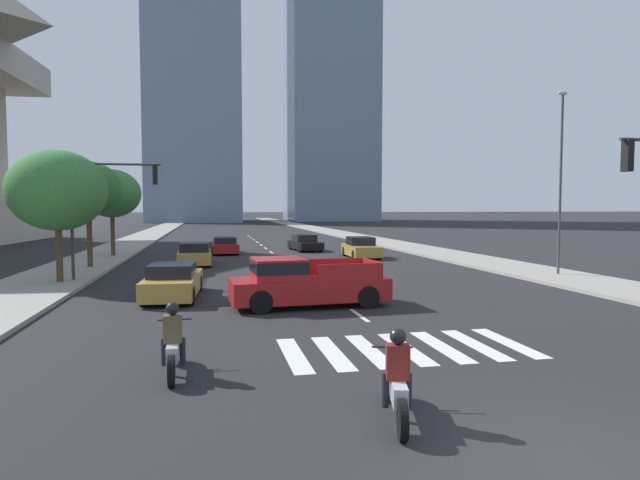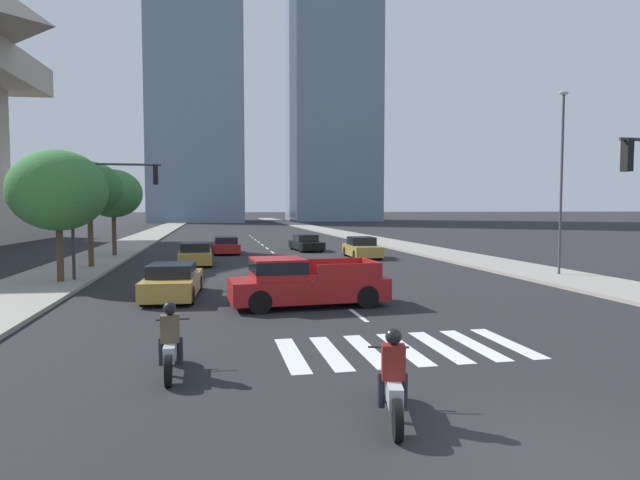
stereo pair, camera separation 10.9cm
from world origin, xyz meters
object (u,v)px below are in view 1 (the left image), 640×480
object	(u,v)px
motorcycle_lead	(397,383)
sedan_gold_1	(361,248)
sedan_gold_3	(195,254)
street_tree_second	(88,189)
motorcycle_trailing	(173,346)
sedan_red_0	(224,246)
sedan_black_2	(305,243)
street_lamp_east	(561,170)
pickup_truck	(302,283)
street_tree_nearest	(57,191)
street_tree_third	(112,194)
traffic_signal_far	(106,195)
sedan_gold_4	(173,282)

from	to	relation	value
motorcycle_lead	sedan_gold_1	size ratio (longest dim) A/B	0.49
sedan_gold_3	street_tree_second	size ratio (longest dim) A/B	0.82
motorcycle_trailing	sedan_gold_1	bearing A→B (deg)	-25.19
sedan_red_0	sedan_black_2	xyz separation A→B (m)	(6.26, 1.48, 0.00)
motorcycle_lead	street_lamp_east	distance (m)	20.79
pickup_truck	sedan_gold_3	bearing A→B (deg)	-78.29
pickup_truck	sedan_black_2	size ratio (longest dim) A/B	1.20
sedan_gold_3	street_tree_nearest	xyz separation A→B (m)	(-5.51, -7.27, 3.49)
pickup_truck	street_tree_second	bearing A→B (deg)	-57.79
motorcycle_lead	street_tree_third	size ratio (longest dim) A/B	0.37
street_tree_second	street_lamp_east	bearing A→B (deg)	-19.15
street_lamp_east	street_tree_nearest	distance (m)	23.07
traffic_signal_far	street_lamp_east	world-z (taller)	street_lamp_east
motorcycle_lead	traffic_signal_far	distance (m)	19.32
pickup_truck	street_lamp_east	xyz separation A→B (m)	(13.55, 5.12, 4.33)
motorcycle_trailing	sedan_red_0	world-z (taller)	motorcycle_trailing
sedan_red_0	sedan_black_2	bearing A→B (deg)	-79.39
sedan_gold_1	street_tree_third	world-z (taller)	street_tree_third
street_tree_second	sedan_gold_4	bearing A→B (deg)	-64.30
motorcycle_lead	street_tree_second	distance (m)	25.00
sedan_gold_4	street_tree_second	xyz separation A→B (m)	(-5.03, 10.45, 3.77)
sedan_black_2	traffic_signal_far	distance (m)	19.80
sedan_gold_1	sedan_gold_3	distance (m)	11.10
sedan_gold_1	sedan_gold_4	bearing A→B (deg)	-37.04
sedan_red_0	street_lamp_east	distance (m)	23.19
street_tree_third	traffic_signal_far	bearing A→B (deg)	-81.60
sedan_red_0	motorcycle_lead	bearing A→B (deg)	-179.43
pickup_truck	sedan_gold_4	xyz separation A→B (m)	(-4.39, 2.64, -0.20)
street_lamp_east	sedan_black_2	bearing A→B (deg)	117.13
motorcycle_trailing	street_tree_third	size ratio (longest dim) A/B	0.37
street_tree_second	sedan_black_2	bearing A→B (deg)	36.43
pickup_truck	sedan_gold_1	world-z (taller)	pickup_truck
pickup_truck	sedan_red_0	size ratio (longest dim) A/B	1.20
traffic_signal_far	street_tree_second	bearing A→B (deg)	108.90
pickup_truck	sedan_gold_4	bearing A→B (deg)	-34.55
motorcycle_trailing	street_lamp_east	bearing A→B (deg)	-56.16
motorcycle_lead	motorcycle_trailing	distance (m)	4.74
street_tree_nearest	street_tree_second	world-z (taller)	street_tree_second
sedan_red_0	street_tree_nearest	bearing A→B (deg)	150.33
motorcycle_trailing	sedan_gold_3	xyz separation A→B (m)	(-0.13, 21.12, 0.02)
sedan_black_2	pickup_truck	bearing A→B (deg)	-15.84
sedan_red_0	street_tree_nearest	world-z (taller)	street_tree_nearest
sedan_black_2	sedan_gold_4	distance (m)	22.31
sedan_gold_4	street_tree_second	bearing A→B (deg)	29.58
motorcycle_lead	sedan_black_2	xyz separation A→B (m)	(4.45, 33.03, -0.01)
traffic_signal_far	sedan_gold_1	bearing A→B (deg)	31.70
sedan_gold_3	street_tree_third	world-z (taller)	street_tree_third
sedan_black_2	sedan_gold_4	xyz separation A→B (m)	(-8.67, -20.56, 0.03)
street_tree_third	motorcycle_trailing	bearing A→B (deg)	-78.19
sedan_gold_3	sedan_gold_4	bearing A→B (deg)	176.73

